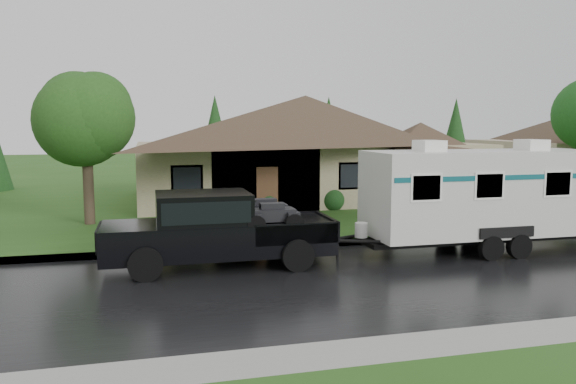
# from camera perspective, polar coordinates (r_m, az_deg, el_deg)

# --- Properties ---
(ground) EXTENTS (140.00, 140.00, 0.00)m
(ground) POSITION_cam_1_polar(r_m,az_deg,el_deg) (17.67, 8.08, -6.80)
(ground) COLOR #285219
(ground) RESTS_ON ground
(road) EXTENTS (140.00, 8.00, 0.01)m
(road) POSITION_cam_1_polar(r_m,az_deg,el_deg) (15.90, 10.84, -8.38)
(road) COLOR black
(road) RESTS_ON ground
(curb) EXTENTS (140.00, 0.50, 0.15)m
(curb) POSITION_cam_1_polar(r_m,az_deg,el_deg) (19.70, 5.59, -5.12)
(curb) COLOR gray
(curb) RESTS_ON ground
(lawn) EXTENTS (140.00, 26.00, 0.15)m
(lawn) POSITION_cam_1_polar(r_m,az_deg,el_deg) (31.82, -2.21, -0.53)
(lawn) COLOR #285219
(lawn) RESTS_ON ground
(house_main) EXTENTS (19.44, 10.80, 6.90)m
(house_main) POSITION_cam_1_polar(r_m,az_deg,el_deg) (31.01, 2.38, 5.80)
(house_main) COLOR gray
(house_main) RESTS_ON lawn
(tree_left_green) EXTENTS (3.80, 3.80, 6.29)m
(tree_left_green) POSITION_cam_1_polar(r_m,az_deg,el_deg) (23.88, -19.88, 7.31)
(tree_left_green) COLOR #382B1E
(tree_left_green) RESTS_ON lawn
(shrub_row) EXTENTS (13.60, 1.00, 1.00)m
(shrub_row) POSITION_cam_1_polar(r_m,az_deg,el_deg) (26.82, 4.52, -0.68)
(shrub_row) COLOR #143814
(shrub_row) RESTS_ON lawn
(pickup_truck) EXTENTS (6.62, 2.52, 2.21)m
(pickup_truck) POSITION_cam_1_polar(r_m,az_deg,el_deg) (16.51, -7.48, -3.56)
(pickup_truck) COLOR black
(pickup_truck) RESTS_ON ground
(travel_trailer) EXTENTS (8.16, 2.87, 3.66)m
(travel_trailer) POSITION_cam_1_polar(r_m,az_deg,el_deg) (19.49, 19.18, -0.03)
(travel_trailer) COLOR silver
(travel_trailer) RESTS_ON ground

